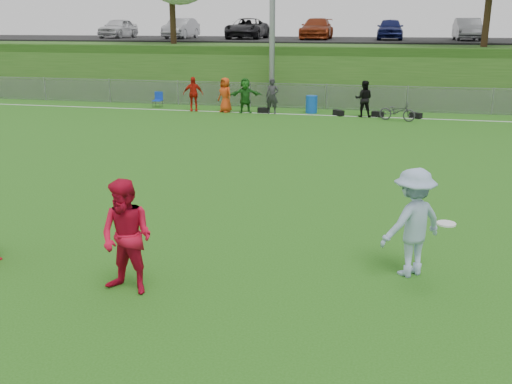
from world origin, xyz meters
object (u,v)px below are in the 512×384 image
(player_blue, at_px, (412,223))
(frisbee, at_px, (446,224))
(bicycle, at_px, (397,111))
(recycling_bin, at_px, (311,104))
(player_red_center, at_px, (127,237))

(player_blue, height_order, frisbee, player_blue)
(bicycle, bearing_deg, recycling_bin, 86.96)
(recycling_bin, height_order, bicycle, bicycle)
(frisbee, distance_m, bicycle, 17.74)
(player_red_center, height_order, frisbee, player_red_center)
(player_red_center, relative_size, player_blue, 0.99)
(player_red_center, distance_m, bicycle, 19.08)
(frisbee, distance_m, recycling_bin, 19.69)
(player_blue, height_order, bicycle, player_blue)
(player_red_center, xyz_separation_m, frisbee, (5.04, 0.78, 0.36))
(recycling_bin, relative_size, bicycle, 0.51)
(frisbee, xyz_separation_m, bicycle, (-0.42, 17.72, -0.90))
(player_blue, relative_size, frisbee, 6.56)
(player_red_center, distance_m, frisbee, 5.12)
(player_red_center, distance_m, recycling_bin, 19.94)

